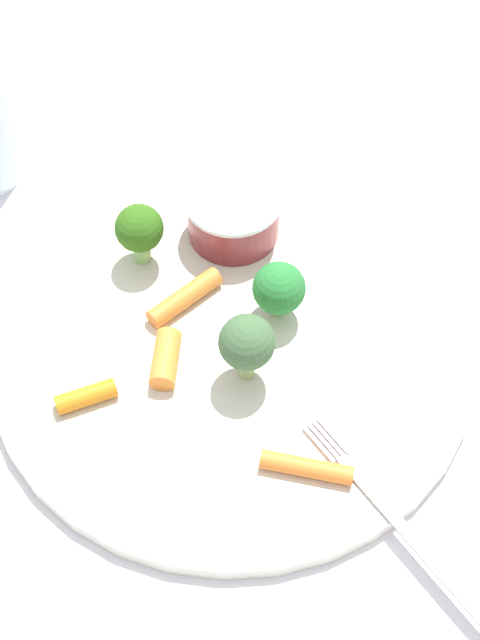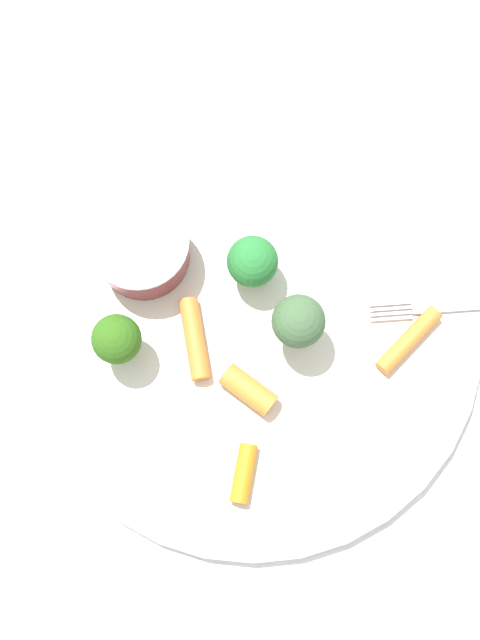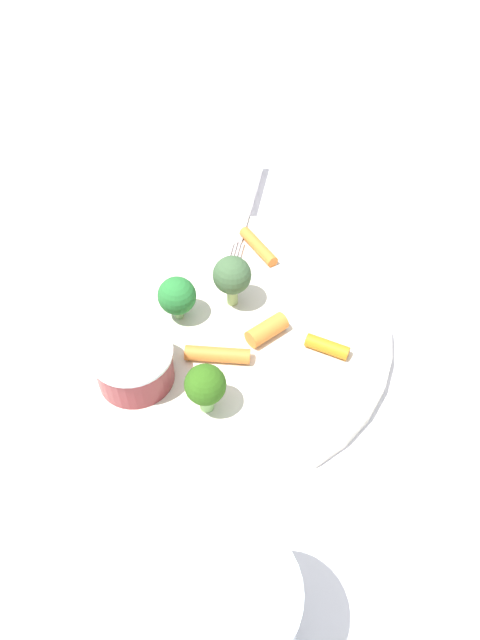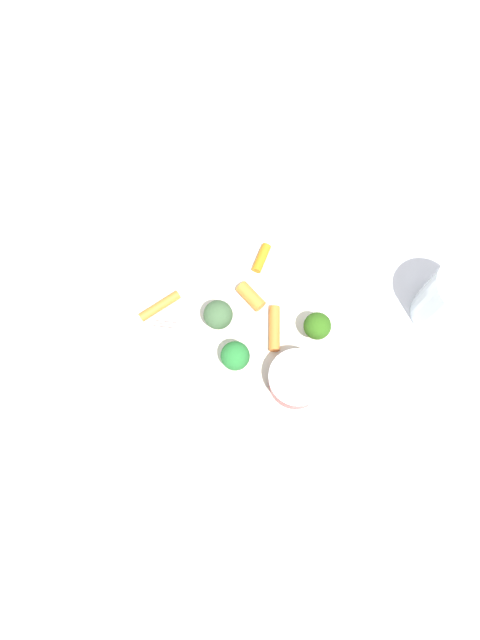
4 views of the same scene
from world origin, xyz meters
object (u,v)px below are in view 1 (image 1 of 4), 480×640
Objects in this scene: broccoli_floret_1 at (279,289)px; carrot_stick_2 at (166,359)px; plate at (233,341)px; fork at (408,534)px; carrot_stick_3 at (307,467)px; broccoli_floret_2 at (247,343)px; carrot_stick_0 at (86,396)px; sauce_cup at (233,215)px; broccoli_floret_0 at (139,230)px; carrot_stick_1 at (185,297)px.

broccoli_floret_1 reaches higher than carrot_stick_2.
plate is 0.16m from fork.
fork is (0.06, -0.03, -0.00)m from carrot_stick_3.
carrot_stick_0 is (-0.09, -0.04, -0.03)m from broccoli_floret_2.
carrot_stick_3 is at bearing -63.61° from sauce_cup.
broccoli_floret_2 is at bearing 24.68° from carrot_stick_0.
broccoli_floret_0 is at bearing 141.88° from fork.
plate is at bearing -26.06° from carrot_stick_1.
sauce_cup reaches higher than carrot_stick_1.
carrot_stick_0 is 0.26× the size of fork.
broccoli_floret_2 is at bearing 143.21° from fork.
carrot_stick_0 is at bearing -138.41° from carrot_stick_2.
broccoli_floret_1 is (0.10, -0.02, -0.00)m from broccoli_floret_0.
plate is 0.10m from carrot_stick_0.
fork is (0.11, -0.08, -0.03)m from broccoli_floret_2.
carrot_stick_2 is at bearing 152.37° from carrot_stick_3.
broccoli_floret_2 is 0.37× the size of fork.
sauce_cup is at bearing 75.96° from carrot_stick_1.
broccoli_floret_0 reaches higher than broccoli_floret_1.
plate is 8.39× the size of carrot_stick_2.
broccoli_floret_2 reaches higher than broccoli_floret_0.
carrot_stick_1 is at bearing -38.87° from broccoli_floret_0.
carrot_stick_1 is at bearing 91.32° from carrot_stick_2.
plate is at bearing 127.42° from carrot_stick_3.
carrot_stick_1 is at bearing -104.04° from sauce_cup.
broccoli_floret_1 is at bearing -13.63° from broccoli_floret_0.
broccoli_floret_2 reaches higher than fork.
broccoli_floret_2 is 0.95× the size of carrot_stick_1.
carrot_stick_3 is at bearing -27.63° from carrot_stick_2.
carrot_stick_3 is (0.14, -0.13, -0.02)m from broccoli_floret_0.
sauce_cup is 0.16m from carrot_stick_0.
fork reaches higher than plate.
broccoli_floret_0 is at bearing 136.32° from carrot_stick_3.
carrot_stick_1 reaches higher than carrot_stick_0.
broccoli_floret_0 is 1.08× the size of broccoli_floret_1.
plate is at bearing -135.22° from broccoli_floret_1.
sauce_cup is at bearing 116.39° from carrot_stick_3.
carrot_stick_0 is at bearing -114.66° from carrot_stick_1.
carrot_stick_3 is (0.10, -0.10, -0.00)m from carrot_stick_1.
carrot_stick_0 is (-0.05, -0.15, -0.01)m from sauce_cup.
plate is at bearing -33.04° from broccoli_floret_0.
carrot_stick_0 is at bearing 173.38° from carrot_stick_3.
broccoli_floret_2 reaches higher than broccoli_floret_1.
sauce_cup is at bearing 82.36° from carrot_stick_2.
carrot_stick_2 is at bearing 154.40° from fork.
broccoli_floret_1 is (0.04, -0.06, 0.01)m from sauce_cup.
carrot_stick_2 is 0.18m from fork.
broccoli_floret_1 is 0.08m from carrot_stick_2.
plate is 0.09m from broccoli_floret_0.
carrot_stick_3 reaches higher than plate.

